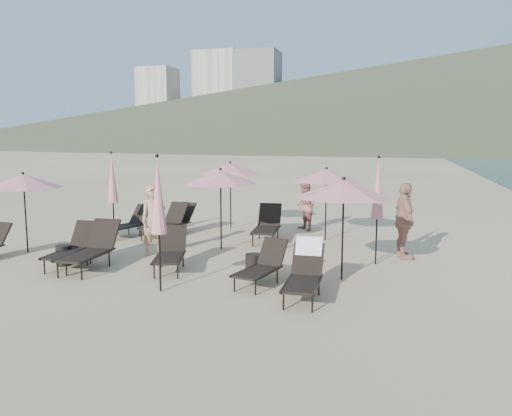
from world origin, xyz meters
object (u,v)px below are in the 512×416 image
(lounger_3, at_px, (171,251))
(lounger_9, at_px, (267,225))
(umbrella_open_2, at_px, (344,189))
(side_table_1, at_px, (254,265))
(lounger_7, at_px, (166,222))
(umbrella_open_3, at_px, (230,169))
(lounger_6, at_px, (128,223))
(umbrella_open_4, at_px, (326,175))
(umbrella_closed_1, at_px, (378,189))
(lounger_5, at_px, (305,271))
(lounger_8, at_px, (174,220))
(lounger_2, at_px, (91,248))
(lounger_4, at_px, (262,265))
(beachgoer_b, at_px, (305,206))
(beachgoer_c, at_px, (404,221))
(umbrella_closed_0, at_px, (158,197))
(lounger_1, at_px, (74,247))
(umbrella_closed_2, at_px, (112,179))
(side_table_0, at_px, (64,255))
(umbrella_open_0, at_px, (23,181))
(umbrella_open_1, at_px, (221,177))
(beachgoer_a, at_px, (154,220))

(lounger_3, xyz_separation_m, lounger_9, (1.27, 3.74, 0.05))
(umbrella_open_2, distance_m, side_table_1, 2.55)
(lounger_7, xyz_separation_m, umbrella_open_3, (1.39, 2.03, 1.52))
(lounger_6, relative_size, umbrella_open_3, 0.77)
(umbrella_open_4, relative_size, side_table_1, 4.57)
(umbrella_open_2, bearing_deg, lounger_7, 150.74)
(umbrella_closed_1, bearing_deg, lounger_9, 149.07)
(umbrella_closed_1, relative_size, side_table_1, 5.47)
(lounger_9, xyz_separation_m, umbrella_open_4, (1.61, 0.66, 1.43))
(lounger_5, xyz_separation_m, lounger_9, (-2.03, 4.82, -0.01))
(lounger_6, height_order, side_table_1, lounger_6)
(lounger_9, relative_size, umbrella_open_4, 0.86)
(lounger_8, bearing_deg, lounger_2, -71.75)
(umbrella_closed_1, bearing_deg, lounger_2, -159.91)
(lounger_4, xyz_separation_m, beachgoer_b, (-0.30, 6.29, 0.39))
(umbrella_closed_1, height_order, beachgoer_c, umbrella_closed_1)
(lounger_6, xyz_separation_m, umbrella_closed_0, (3.50, -4.70, 1.43))
(lounger_1, bearing_deg, umbrella_closed_2, 98.89)
(umbrella_open_3, relative_size, side_table_1, 4.75)
(lounger_4, xyz_separation_m, lounger_7, (-4.18, 4.02, 0.06))
(umbrella_closed_0, bearing_deg, beachgoer_b, 78.45)
(lounger_3, xyz_separation_m, umbrella_closed_2, (-3.12, 2.64, 1.39))
(lounger_6, xyz_separation_m, side_table_1, (4.94, -3.08, -0.20))
(lounger_1, bearing_deg, umbrella_closed_1, 11.47)
(lounger_6, bearing_deg, umbrella_open_4, 30.87)
(lounger_2, height_order, beachgoer_b, beachgoer_b)
(lounger_5, relative_size, umbrella_open_3, 0.75)
(umbrella_open_2, relative_size, beachgoer_c, 1.15)
(lounger_2, xyz_separation_m, side_table_0, (-0.83, 0.11, -0.25))
(lounger_3, bearing_deg, umbrella_open_0, 154.66)
(lounger_9, bearing_deg, lounger_7, 177.79)
(lounger_1, xyz_separation_m, lounger_3, (2.33, 0.32, -0.03))
(lounger_8, distance_m, umbrella_open_1, 3.09)
(lounger_3, bearing_deg, umbrella_closed_1, 4.37)
(lounger_1, xyz_separation_m, umbrella_closed_0, (2.85, -1.21, 1.41))
(umbrella_open_3, height_order, beachgoer_b, umbrella_open_3)
(lounger_4, bearing_deg, umbrella_open_1, 136.90)
(beachgoer_c, bearing_deg, beachgoer_a, 84.39)
(lounger_8, bearing_deg, beachgoer_c, 7.14)
(beachgoer_a, height_order, beachgoer_c, beachgoer_c)
(umbrella_open_2, height_order, umbrella_open_3, umbrella_open_3)
(lounger_6, relative_size, side_table_0, 3.60)
(lounger_4, height_order, lounger_5, lounger_5)
(beachgoer_b, bearing_deg, umbrella_open_4, -9.03)
(umbrella_open_0, height_order, umbrella_open_2, umbrella_open_2)
(umbrella_closed_0, relative_size, beachgoer_c, 1.40)
(umbrella_closed_2, xyz_separation_m, beachgoer_a, (2.04, -1.38, -0.92))
(umbrella_open_0, relative_size, side_table_0, 4.40)
(umbrella_closed_2, bearing_deg, side_table_1, -26.73)
(lounger_4, distance_m, umbrella_open_3, 6.85)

